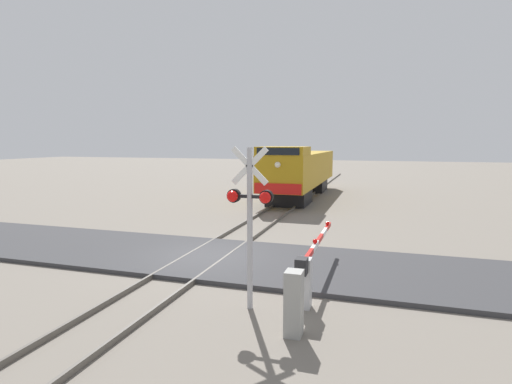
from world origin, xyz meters
name	(u,v)px	position (x,y,z in m)	size (l,w,h in m)	color
ground_plane	(206,259)	(0.00, 0.00, 0.00)	(160.00, 160.00, 0.00)	slate
rail_track_left	(188,255)	(-0.72, 0.00, 0.07)	(0.08, 80.00, 0.15)	#59544C
rail_track_right	(225,259)	(0.72, 0.00, 0.07)	(0.08, 80.00, 0.15)	#59544C
road_surface	(206,257)	(0.00, 0.00, 0.07)	(36.00, 4.90, 0.15)	#38383A
locomotive	(301,171)	(0.00, 17.26, 2.01)	(3.03, 14.53, 3.88)	black
crossing_signal	(250,209)	(2.86, -3.66, 2.54)	(1.18, 0.33, 4.08)	#ADADB2
crossing_gate	(308,267)	(4.15, -2.58, 0.87)	(0.36, 5.51, 1.40)	silver
utility_cabinet	(294,303)	(4.22, -4.76, 0.72)	(0.37, 0.41, 1.45)	#999993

